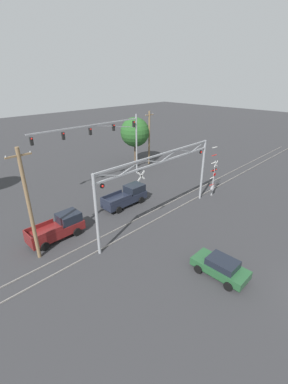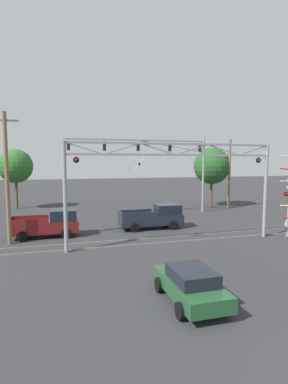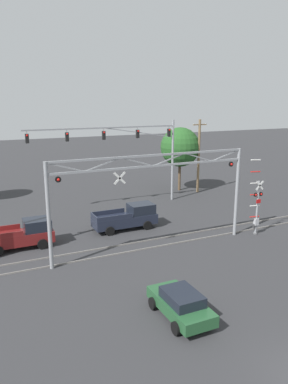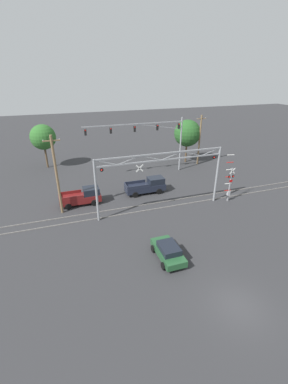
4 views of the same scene
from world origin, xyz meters
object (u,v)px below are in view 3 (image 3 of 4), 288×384
Objects in this scene: crossing_signal_mast at (257,207)px; pickup_truck_following at (23,235)px; crossing_gantry at (153,185)px; background_tree_far_left_verge at (180,147)px; pickup_truck_lead at (128,217)px; sedan_waiting at (181,304)px; traffic_signal_span at (135,144)px; utility_pole_right at (199,155)px.

pickup_truck_following is (-17.61, 5.12, -1.28)m from crossing_signal_mast.
crossing_gantry reaches higher than crossing_signal_mast.
crossing_gantry is at bearing -126.15° from background_tree_far_left_verge.
pickup_truck_lead is at bearing -136.98° from background_tree_far_left_verge.
sedan_waiting is at bearing -146.16° from crossing_signal_mast.
background_tree_far_left_verge is (7.38, 3.51, -1.06)m from traffic_signal_span.
sedan_waiting is (-11.69, -7.84, -1.52)m from crossing_signal_mast.
crossing_gantry is 9.78m from sedan_waiting.
utility_pole_right is (8.88, 1.75, -1.89)m from traffic_signal_span.
crossing_gantry is at bearing -27.73° from pickup_truck_following.
pickup_truck_lead is (-3.68, -6.80, -5.30)m from traffic_signal_span.
traffic_signal_span is at bearing 30.61° from pickup_truck_following.
traffic_signal_span is at bearing 72.24° from sedan_waiting.
crossing_signal_mast is 1.15× the size of pickup_truck_lead.
traffic_signal_span reaches higher than crossing_signal_mast.
utility_pole_right is (12.73, 13.61, -0.47)m from crossing_gantry.
crossing_gantry is 1.99× the size of background_tree_far_left_verge.
crossing_gantry is at bearing 72.55° from sedan_waiting.
sedan_waiting is 27.14m from utility_pole_right.
utility_pole_right is at bearing -49.54° from background_tree_far_left_verge.
background_tree_far_left_verge is at bearing 43.02° from pickup_truck_lead.
pickup_truck_lead is at bearing -145.72° from utility_pole_right.
traffic_signal_span is (-5.19, 12.47, 4.02)m from crossing_signal_mast.
crossing_gantry is at bearing 176.13° from crossing_signal_mast.
crossing_signal_mast is at bearing -97.80° from background_tree_far_left_verge.
crossing_signal_mast is at bearing 33.84° from sedan_waiting.
utility_pole_right is 1.13× the size of background_tree_far_left_verge.
traffic_signal_span is 22.03m from sedan_waiting.
traffic_signal_span reaches higher than utility_pole_right.
utility_pole_right is (21.30, 9.10, 3.42)m from pickup_truck_following.
utility_pole_right is at bearing 75.46° from crossing_signal_mast.
sedan_waiting is at bearing -107.76° from traffic_signal_span.
sedan_waiting is (-6.50, -20.31, -5.55)m from traffic_signal_span.
crossing_signal_mast is 16.40m from background_tree_far_left_verge.
crossing_gantry reaches higher than pickup_truck_following.
background_tree_far_left_verge is at bearing 28.75° from pickup_truck_following.
crossing_signal_mast is at bearing -16.20° from pickup_truck_following.
utility_pole_right is at bearing 23.14° from pickup_truck_following.
crossing_signal_mast is 0.73× the size of utility_pole_right.
pickup_truck_following is at bearing -156.86° from utility_pole_right.
sedan_waiting is 0.48× the size of utility_pole_right.
utility_pole_right reaches higher than crossing_gantry.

